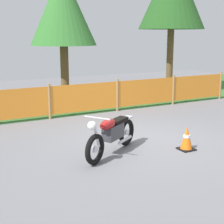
# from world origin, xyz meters

# --- Properties ---
(ground) EXTENTS (24.00, 24.00, 0.02)m
(ground) POSITION_xyz_m (0.00, 0.00, -0.01)
(ground) COLOR slate
(grass_verge) EXTENTS (24.00, 5.86, 0.01)m
(grass_verge) POSITION_xyz_m (0.00, 5.80, 0.01)
(grass_verge) COLOR #386B2D
(grass_verge) RESTS_ON ground
(barrier_fence) EXTENTS (11.41, 0.08, 1.05)m
(barrier_fence) POSITION_xyz_m (0.00, 2.87, 0.54)
(barrier_fence) COLOR #997547
(barrier_fence) RESTS_ON ground
(tree_near_left) EXTENTS (2.21, 2.21, 4.54)m
(tree_near_left) POSITION_xyz_m (-0.04, 4.48, 3.27)
(tree_near_left) COLOR brown
(tree_near_left) RESTS_ON ground
(motorcycle_lead) EXTENTS (1.69, 1.12, 0.91)m
(motorcycle_lead) POSITION_xyz_m (-0.95, -0.65, 0.44)
(motorcycle_lead) COLOR black
(motorcycle_lead) RESTS_ON ground
(traffic_cone) EXTENTS (0.32, 0.32, 0.53)m
(traffic_cone) POSITION_xyz_m (0.60, -1.17, 0.26)
(traffic_cone) COLOR black
(traffic_cone) RESTS_ON ground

